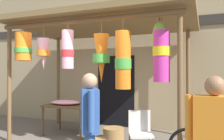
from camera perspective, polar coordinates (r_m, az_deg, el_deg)
shop_facade at (r=6.83m, az=0.84°, el=5.75°), size 11.82×0.29×4.57m
market_stall_canopy at (r=5.19m, az=-3.10°, el=8.88°), size 4.17×2.36×2.78m
display_table at (r=5.91m, az=-10.41°, el=-9.06°), size 1.13×0.81×0.74m
flower_heap_on_table at (r=5.91m, az=-11.23°, el=-7.76°), size 0.75×0.53×0.11m
folding_chair at (r=4.34m, az=6.92°, el=-14.37°), size 0.52×0.52×0.84m
wicker_basket_spare at (r=5.46m, az=0.38°, el=-15.37°), size 0.48×0.48×0.28m
vendor_in_orange at (r=3.19m, az=-5.51°, el=-12.28°), size 0.40×0.52×1.53m
shopper_by_bananas at (r=2.68m, az=23.91°, el=-14.85°), size 0.59×0.26×1.51m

